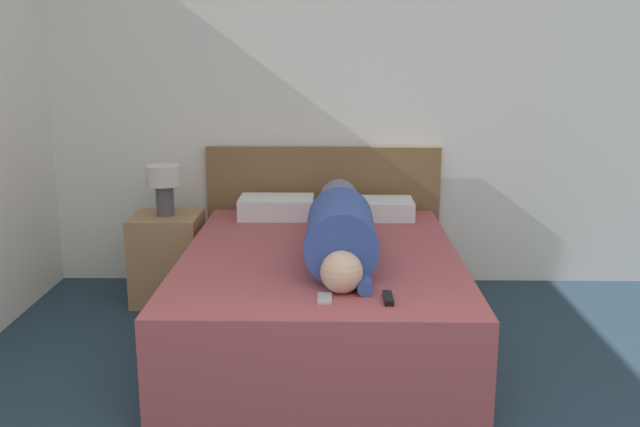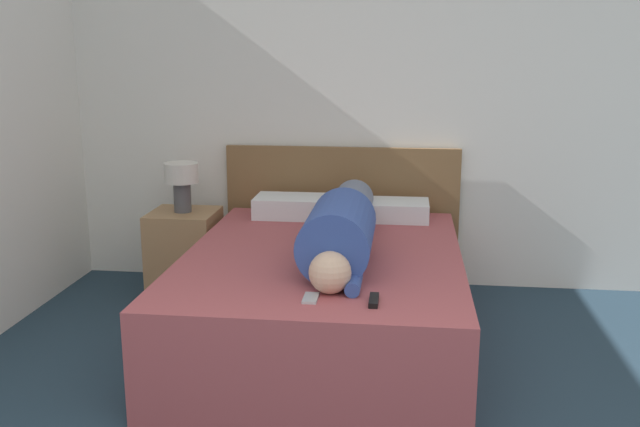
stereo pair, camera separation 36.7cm
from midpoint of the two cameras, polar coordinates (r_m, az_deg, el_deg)
wall_back at (r=4.89m, az=6.74°, el=9.29°), size 5.40×0.06×2.60m
bed at (r=3.96m, az=2.93°, el=-6.85°), size 1.49×2.02×0.54m
headboard at (r=4.95m, az=3.86°, el=-0.21°), size 1.61×0.04×0.96m
nightstand at (r=4.77m, az=-8.61°, el=-3.24°), size 0.43×0.42×0.57m
table_lamp at (r=4.66m, az=-8.82°, el=2.67°), size 0.22×0.22×0.32m
person_lying at (r=3.79m, az=4.58°, el=-1.14°), size 0.35×1.59×0.35m
pillow_near_headboard at (r=4.67m, az=-0.00°, el=0.55°), size 0.48×0.31×0.13m
pillow_second at (r=4.64m, az=8.12°, el=0.25°), size 0.46×0.31×0.12m
tv_remote at (r=3.14m, az=7.70°, el=-6.96°), size 0.04×0.15×0.02m
cell_phone at (r=3.16m, az=2.59°, el=-6.83°), size 0.06×0.13×0.01m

